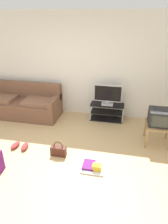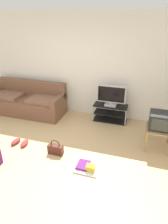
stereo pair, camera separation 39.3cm
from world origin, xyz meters
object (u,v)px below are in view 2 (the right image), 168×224
(flat_tv, at_px, (111,96))
(handbag, at_px, (56,149))
(couch, at_px, (28,102))
(side_table, at_px, (159,131))
(sneakers_pair, at_px, (20,142))
(tv_stand, at_px, (110,113))
(crt_tv, at_px, (161,121))
(floor_tray, at_px, (87,167))

(flat_tv, height_order, handbag, flat_tv)
(couch, relative_size, handbag, 6.49)
(side_table, height_order, handbag, side_table)
(side_table, height_order, sneakers_pair, side_table)
(flat_tv, bearing_deg, sneakers_pair, -135.07)
(tv_stand, relative_size, flat_tv, 1.20)
(crt_tv, distance_m, floor_tray, 1.78)
(couch, distance_m, sneakers_pair, 1.66)
(handbag, bearing_deg, floor_tray, -18.95)
(couch, height_order, flat_tv, flat_tv)
(side_table, relative_size, floor_tray, 1.25)
(flat_tv, bearing_deg, floor_tray, -91.20)
(flat_tv, relative_size, side_table, 1.36)
(crt_tv, bearing_deg, flat_tv, 144.15)
(flat_tv, distance_m, crt_tv, 1.47)
(side_table, bearing_deg, floor_tray, -137.66)
(tv_stand, distance_m, floor_tray, 2.03)
(couch, height_order, side_table, couch)
(side_table, bearing_deg, tv_stand, 142.95)
(floor_tray, bearing_deg, sneakers_pair, 168.67)
(tv_stand, relative_size, crt_tv, 1.91)
(handbag, xyz_separation_m, sneakers_pair, (-0.89, 0.07, -0.07))
(flat_tv, xyz_separation_m, crt_tv, (1.19, -0.86, -0.08))
(flat_tv, bearing_deg, couch, -175.49)
(tv_stand, height_order, crt_tv, crt_tv)
(couch, distance_m, crt_tv, 3.62)
(couch, bearing_deg, handbag, -44.78)
(side_table, bearing_deg, crt_tv, 90.00)
(crt_tv, height_order, sneakers_pair, crt_tv)
(couch, height_order, handbag, couch)
(couch, bearing_deg, floor_tray, -38.09)
(side_table, xyz_separation_m, crt_tv, (0.00, 0.02, 0.24))
(couch, relative_size, sneakers_pair, 5.57)
(crt_tv, xyz_separation_m, sneakers_pair, (-2.87, -0.81, -0.59))
(handbag, bearing_deg, flat_tv, 65.76)
(flat_tv, bearing_deg, tv_stand, 90.00)
(couch, height_order, sneakers_pair, couch)
(crt_tv, xyz_separation_m, floor_tray, (-1.23, -1.14, -0.59))
(sneakers_pair, bearing_deg, couch, 114.58)
(flat_tv, height_order, crt_tv, flat_tv)
(handbag, bearing_deg, crt_tv, 24.10)
(couch, xyz_separation_m, side_table, (3.55, -0.69, 0.06))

